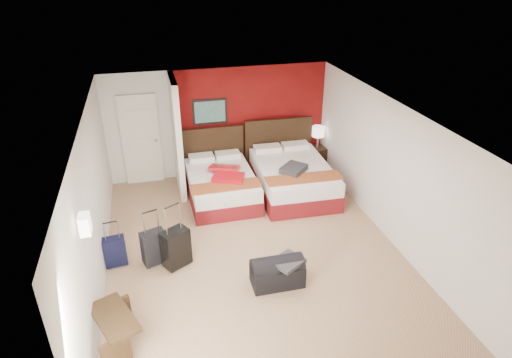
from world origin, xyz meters
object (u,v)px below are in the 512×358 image
object	(u,v)px
suitcase_black	(176,249)
suitcase_charcoal	(154,249)
duffel_bag	(277,273)
bed_right	(293,179)
desk	(118,335)
red_suitcase_open	(226,173)
nightstand	(316,158)
suitcase_navy	(115,253)
bed_left	(221,186)
table_lamp	(318,137)

from	to	relation	value
suitcase_black	suitcase_charcoal	bearing A→B (deg)	125.49
duffel_bag	bed_right	bearing A→B (deg)	67.49
desk	red_suitcase_open	bearing A→B (deg)	36.08
bed_right	nightstand	distance (m)	1.38
suitcase_black	desk	size ratio (longest dim) A/B	0.82
nightstand	suitcase_charcoal	bearing A→B (deg)	-150.06
suitcase_black	nightstand	bearing A→B (deg)	9.18
bed_right	suitcase_navy	bearing A→B (deg)	-153.35
bed_left	bed_right	xyz separation A→B (m)	(1.56, -0.11, 0.03)
suitcase_charcoal	suitcase_navy	size ratio (longest dim) A/B	1.17
bed_left	suitcase_navy	distance (m)	2.78
bed_right	nightstand	world-z (taller)	bed_right
desk	duffel_bag	bearing A→B (deg)	-4.72
nightstand	table_lamp	xyz separation A→B (m)	(0.00, 0.00, 0.53)
nightstand	desk	distance (m)	6.48
suitcase_navy	table_lamp	bearing A→B (deg)	24.02
suitcase_navy	desk	bearing A→B (deg)	-93.32
nightstand	suitcase_charcoal	size ratio (longest dim) A/B	0.93
nightstand	table_lamp	size ratio (longest dim) A/B	1.03
red_suitcase_open	table_lamp	size ratio (longest dim) A/B	1.63
bed_left	suitcase_charcoal	xyz separation A→B (m)	(-1.48, -1.91, 0.00)
table_lamp	red_suitcase_open	bearing A→B (deg)	-157.54
bed_right	desk	world-z (taller)	desk
red_suitcase_open	suitcase_charcoal	size ratio (longest dim) A/B	1.47
table_lamp	duffel_bag	size ratio (longest dim) A/B	0.65
red_suitcase_open	suitcase_navy	xyz separation A→B (m)	(-2.22, -1.70, -0.39)
red_suitcase_open	duffel_bag	world-z (taller)	red_suitcase_open
suitcase_black	table_lamp	bearing A→B (deg)	9.18
suitcase_black	desk	distance (m)	1.89
red_suitcase_open	suitcase_black	distance (m)	2.34
bed_right	suitcase_charcoal	bearing A→B (deg)	-147.46
red_suitcase_open	table_lamp	distance (m)	2.61
nightstand	duffel_bag	bearing A→B (deg)	-124.47
bed_left	suitcase_black	size ratio (longest dim) A/B	2.93
bed_left	red_suitcase_open	world-z (taller)	red_suitcase_open
table_lamp	suitcase_black	bearing A→B (deg)	-140.85
nightstand	duffel_bag	xyz separation A→B (m)	(-2.14, -3.81, -0.07)
suitcase_black	suitcase_navy	size ratio (longest dim) A/B	1.33
nightstand	suitcase_navy	bearing A→B (deg)	-154.92
bed_left	suitcase_navy	world-z (taller)	bed_left
nightstand	table_lamp	world-z (taller)	table_lamp
nightstand	duffel_bag	size ratio (longest dim) A/B	0.67
bed_left	desk	xyz separation A→B (m)	(-2.02, -3.74, 0.05)
bed_left	suitcase_charcoal	size ratio (longest dim) A/B	3.32
nightstand	suitcase_navy	size ratio (longest dim) A/B	1.08
table_lamp	duffel_bag	xyz separation A→B (m)	(-2.14, -3.81, -0.60)
nightstand	suitcase_black	world-z (taller)	suitcase_black
duffel_bag	suitcase_charcoal	bearing A→B (deg)	151.83
suitcase_black	desk	bearing A→B (deg)	-147.98
suitcase_charcoal	desk	bearing A→B (deg)	-124.55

